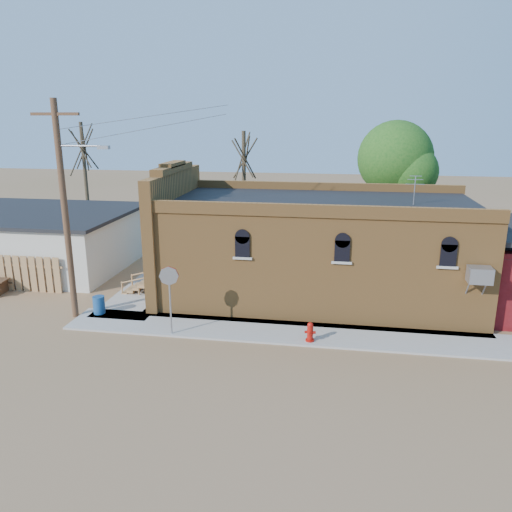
% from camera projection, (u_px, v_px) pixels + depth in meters
% --- Properties ---
extents(ground, '(120.00, 120.00, 0.00)m').
position_uv_depth(ground, '(259.00, 341.00, 19.08)').
color(ground, olive).
rests_on(ground, ground).
extents(sidewalk_south, '(19.00, 2.20, 0.08)m').
position_uv_depth(sidewalk_south, '(300.00, 333.00, 19.70)').
color(sidewalk_south, '#9E9991').
rests_on(sidewalk_south, ground).
extents(sidewalk_west, '(2.60, 10.00, 0.08)m').
position_uv_depth(sidewalk_west, '(157.00, 283.00, 25.76)').
color(sidewalk_west, '#9E9991').
rests_on(sidewalk_west, ground).
extents(brick_bar, '(16.40, 7.97, 6.30)m').
position_uv_depth(brick_bar, '(312.00, 248.00, 23.42)').
color(brick_bar, '#A26931').
rests_on(brick_bar, ground).
extents(wood_fence, '(5.20, 0.10, 1.80)m').
position_uv_depth(wood_fence, '(14.00, 273.00, 24.45)').
color(wood_fence, '#A16F48').
rests_on(wood_fence, ground).
extents(utility_pole, '(3.12, 0.26, 9.00)m').
position_uv_depth(utility_pole, '(66.00, 207.00, 20.21)').
color(utility_pole, '#502D20').
rests_on(utility_pole, ground).
extents(tree_bare_near, '(2.80, 2.80, 7.65)m').
position_uv_depth(tree_bare_near, '(244.00, 157.00, 30.31)').
color(tree_bare_near, brown).
rests_on(tree_bare_near, ground).
extents(tree_bare_far, '(2.80, 2.80, 8.16)m').
position_uv_depth(tree_bare_far, '(83.00, 147.00, 32.87)').
color(tree_bare_far, brown).
rests_on(tree_bare_far, ground).
extents(tree_leafy, '(4.40, 4.40, 8.15)m').
position_uv_depth(tree_leafy, '(395.00, 158.00, 29.39)').
color(tree_leafy, brown).
rests_on(tree_leafy, ground).
extents(fire_hydrant, '(0.44, 0.42, 0.76)m').
position_uv_depth(fire_hydrant, '(310.00, 332.00, 18.84)').
color(fire_hydrant, '#A41009').
rests_on(fire_hydrant, sidewalk_south).
extents(stop_sign, '(0.74, 0.24, 2.75)m').
position_uv_depth(stop_sign, '(169.00, 282.00, 19.04)').
color(stop_sign, '#949499').
rests_on(stop_sign, sidewalk_south).
extents(trash_barrel, '(0.50, 0.50, 0.77)m').
position_uv_depth(trash_barrel, '(99.00, 305.00, 21.51)').
color(trash_barrel, navy).
rests_on(trash_barrel, sidewalk_west).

